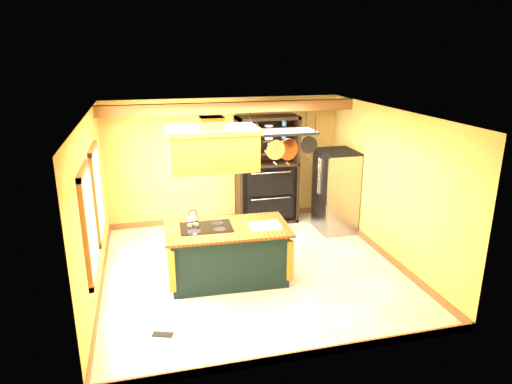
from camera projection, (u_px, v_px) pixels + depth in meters
name	position (u px, v px, depth m)	size (l,w,h in m)	color
floor	(252.00, 269.00, 7.92)	(5.00, 5.00, 0.00)	beige
ceiling	(252.00, 113.00, 7.11)	(5.00, 5.00, 0.00)	white
wall_back	(225.00, 161.00, 9.83)	(5.00, 0.02, 2.70)	gold
wall_front	(303.00, 260.00, 5.20)	(5.00, 0.02, 2.70)	gold
wall_left	(92.00, 208.00, 6.94)	(0.02, 5.00, 2.70)	gold
wall_right	(388.00, 185.00, 8.10)	(0.02, 5.00, 2.70)	gold
ceiling_beam	(231.00, 108.00, 8.72)	(5.00, 0.15, 0.20)	brown
window_near	(89.00, 223.00, 6.19)	(0.06, 1.06, 1.56)	brown
window_far	(98.00, 193.00, 7.49)	(0.06, 1.06, 1.56)	brown
kitchen_island	(227.00, 253.00, 7.46)	(2.03, 1.19, 1.11)	black
range_hood	(212.00, 147.00, 6.89)	(1.40, 0.79, 0.80)	#A8742A
pot_rack	(282.00, 138.00, 7.12)	(1.10, 0.52, 0.75)	black
refrigerator	(335.00, 193.00, 9.46)	(0.72, 0.85, 1.66)	#93959B
hutch	(266.00, 182.00, 9.94)	(1.32, 0.60, 2.33)	black
floor_register	(163.00, 334.00, 6.10)	(0.28, 0.12, 0.01)	black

